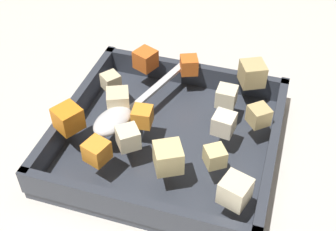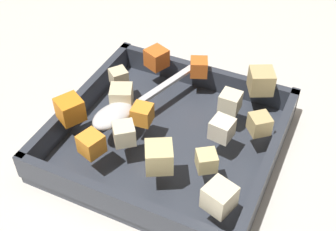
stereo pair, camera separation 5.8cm
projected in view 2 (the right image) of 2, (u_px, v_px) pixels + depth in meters
ground_plane at (161, 144)px, 0.63m from camera, size 4.00×4.00×0.00m
baking_dish at (168, 140)px, 0.61m from camera, size 0.29×0.28×0.05m
carrot_chunk_near_left at (91, 144)px, 0.54m from camera, size 0.03×0.03×0.03m
carrot_chunk_heap_side at (70, 109)px, 0.58m from camera, size 0.04×0.04×0.03m
carrot_chunk_corner_sw at (199, 67)px, 0.66m from camera, size 0.03×0.03×0.03m
carrot_chunk_back_center at (157, 58)px, 0.67m from camera, size 0.04×0.04×0.03m
carrot_chunk_near_right at (142, 114)px, 0.58m from camera, size 0.03×0.03×0.03m
potato_chunk_rim_edge at (206, 161)px, 0.52m from camera, size 0.03×0.03×0.02m
potato_chunk_far_left at (230, 102)px, 0.60m from camera, size 0.03×0.03×0.03m
potato_chunk_mid_right at (119, 77)px, 0.64m from camera, size 0.03×0.03×0.02m
potato_chunk_corner_ne at (261, 81)px, 0.63m from camera, size 0.04×0.04×0.03m
potato_chunk_corner_nw at (219, 197)px, 0.48m from camera, size 0.04×0.04×0.03m
potato_chunk_far_right at (159, 157)px, 0.52m from camera, size 0.04×0.04×0.03m
potato_chunk_front_center at (260, 124)px, 0.57m from camera, size 0.04×0.04×0.03m
potato_chunk_under_handle at (124, 134)px, 0.55m from camera, size 0.04×0.04×0.03m
potato_chunk_heap_top at (123, 95)px, 0.61m from camera, size 0.04×0.04×0.03m
parsnip_chunk_near_spoon at (222, 129)px, 0.56m from camera, size 0.03×0.03×0.03m
serving_spoon at (120, 111)px, 0.59m from camera, size 0.09×0.21×0.02m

